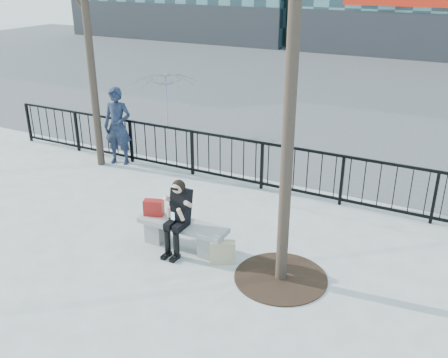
% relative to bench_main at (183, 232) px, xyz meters
% --- Properties ---
extents(ground, '(120.00, 120.00, 0.00)m').
position_rel_bench_main_xyz_m(ground, '(0.00, 0.00, -0.30)').
color(ground, gray).
rests_on(ground, ground).
extents(street_surface, '(60.00, 23.00, 0.01)m').
position_rel_bench_main_xyz_m(street_surface, '(0.00, 15.00, -0.30)').
color(street_surface, '#474747').
rests_on(street_surface, ground).
extents(railing, '(14.00, 0.06, 1.10)m').
position_rel_bench_main_xyz_m(railing, '(0.00, 3.00, 0.25)').
color(railing, black).
rests_on(railing, ground).
extents(tree_grate, '(1.50, 1.50, 0.02)m').
position_rel_bench_main_xyz_m(tree_grate, '(1.90, -0.10, -0.29)').
color(tree_grate, black).
rests_on(tree_grate, ground).
extents(bench_main, '(1.65, 0.46, 0.49)m').
position_rel_bench_main_xyz_m(bench_main, '(0.00, 0.00, 0.00)').
color(bench_main, gray).
rests_on(bench_main, ground).
extents(seated_woman, '(0.50, 0.64, 1.34)m').
position_rel_bench_main_xyz_m(seated_woman, '(0.00, -0.16, 0.37)').
color(seated_woman, black).
rests_on(seated_woman, ground).
extents(handbag, '(0.39, 0.27, 0.29)m').
position_rel_bench_main_xyz_m(handbag, '(-0.62, 0.02, 0.33)').
color(handbag, maroon).
rests_on(handbag, bench_main).
extents(shopping_bag, '(0.45, 0.32, 0.40)m').
position_rel_bench_main_xyz_m(shopping_bag, '(0.85, -0.12, -0.10)').
color(shopping_bag, '#C6B88C').
rests_on(shopping_bag, ground).
extents(standing_man, '(0.81, 0.64, 1.94)m').
position_rel_bench_main_xyz_m(standing_man, '(-3.62, 2.80, 0.67)').
color(standing_man, black).
rests_on(standing_man, ground).
extents(vendor_umbrella, '(2.11, 2.15, 1.76)m').
position_rel_bench_main_xyz_m(vendor_umbrella, '(-4.18, 5.76, 0.58)').
color(vendor_umbrella, yellow).
rests_on(vendor_umbrella, ground).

